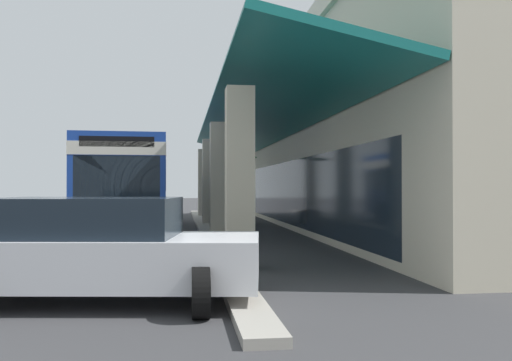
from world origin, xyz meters
The scene contains 6 objects.
ground centered at (0.00, 8.00, 0.00)m, with size 120.00×120.00×0.00m, color #38383A.
curb_strip centered at (-1.69, 3.77, 0.06)m, with size 28.81×0.50×0.12m, color #9E998E.
plaza_building centered at (-1.69, 13.40, 3.58)m, with size 24.31×16.31×7.15m.
transit_bus centered at (-2.21, 1.03, 1.85)m, with size 11.29×3.09×3.34m.
parked_sedan_white centered at (10.22, 1.75, 0.75)m, with size 2.86×4.61×1.47m.
potted_palm centered at (-5.44, 5.41, 0.77)m, with size 1.90×1.65×3.00m.
Camera 1 is at (18.05, 2.92, 1.62)m, focal length 38.12 mm.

